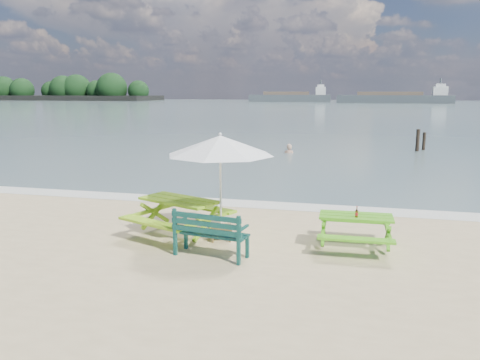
% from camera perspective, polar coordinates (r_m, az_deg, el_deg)
% --- Properties ---
extents(sea, '(300.00, 300.00, 0.00)m').
position_cam_1_polar(sea, '(93.05, 12.63, 8.60)').
color(sea, slate).
rests_on(sea, ground).
extents(foam_strip, '(22.00, 0.90, 0.01)m').
position_cam_1_polar(foam_strip, '(13.13, 3.99, -3.09)').
color(foam_strip, silver).
rests_on(foam_strip, ground).
extents(island_headland, '(90.00, 22.00, 7.60)m').
position_cam_1_polar(island_headland, '(185.67, -23.72, 9.93)').
color(island_headland, black).
rests_on(island_headland, ground).
extents(picnic_table_left, '(2.34, 2.45, 0.83)m').
position_cam_1_polar(picnic_table_left, '(10.41, -7.39, -4.63)').
color(picnic_table_left, '#86BA1C').
rests_on(picnic_table_left, ground).
extents(picnic_table_right, '(1.47, 1.63, 0.69)m').
position_cam_1_polar(picnic_table_right, '(9.83, 13.87, -6.21)').
color(picnic_table_right, '#4DA719').
rests_on(picnic_table_right, ground).
extents(park_bench, '(1.51, 0.72, 0.89)m').
position_cam_1_polar(park_bench, '(9.12, -3.55, -7.63)').
color(park_bench, '#0E3C37').
rests_on(park_bench, ground).
extents(side_table, '(0.57, 0.57, 0.30)m').
position_cam_1_polar(side_table, '(10.13, -2.33, -6.44)').
color(side_table, brown).
rests_on(side_table, ground).
extents(patio_umbrella, '(2.86, 2.86, 2.25)m').
position_cam_1_polar(patio_umbrella, '(9.74, -2.42, 4.24)').
color(patio_umbrella, silver).
rests_on(patio_umbrella, ground).
extents(beer_bottle, '(0.06, 0.06, 0.23)m').
position_cam_1_polar(beer_bottle, '(9.55, 14.03, -4.01)').
color(beer_bottle, '#904814').
rests_on(beer_bottle, picnic_table_right).
extents(swimmer, '(0.62, 0.43, 1.64)m').
position_cam_1_polar(swimmer, '(24.44, 5.98, 2.50)').
color(swimmer, tan).
rests_on(swimmer, ground).
extents(mooring_pilings, '(0.58, 0.78, 1.37)m').
position_cam_1_polar(mooring_pilings, '(26.90, 21.10, 4.29)').
color(mooring_pilings, black).
rests_on(mooring_pilings, ground).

